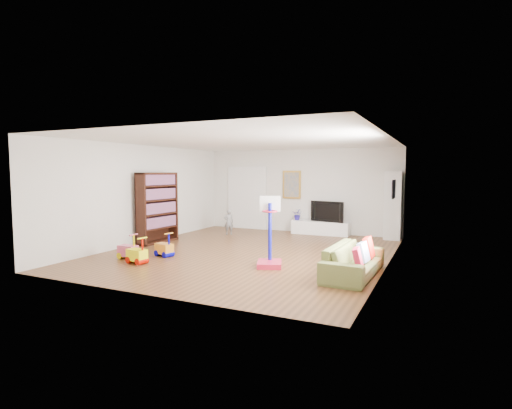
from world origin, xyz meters
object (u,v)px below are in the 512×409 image
at_px(media_console, 320,228).
at_px(bookshelf, 157,208).
at_px(basketball_hoop, 270,232).
at_px(sofa, 354,260).

bearing_deg(media_console, bookshelf, -138.61).
bearing_deg(media_console, basketball_hoop, -87.54).
xyz_separation_m(bookshelf, basketball_hoop, (3.95, -1.29, -0.24)).
relative_size(bookshelf, sofa, 0.97).
xyz_separation_m(media_console, sofa, (1.96, -4.60, 0.08)).
relative_size(sofa, basketball_hoop, 1.36).
height_order(bookshelf, sofa, bookshelf).
xyz_separation_m(sofa, basketball_hoop, (-1.73, -0.02, 0.44)).
height_order(sofa, basketball_hoop, basketball_hoop).
height_order(media_console, sofa, sofa).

